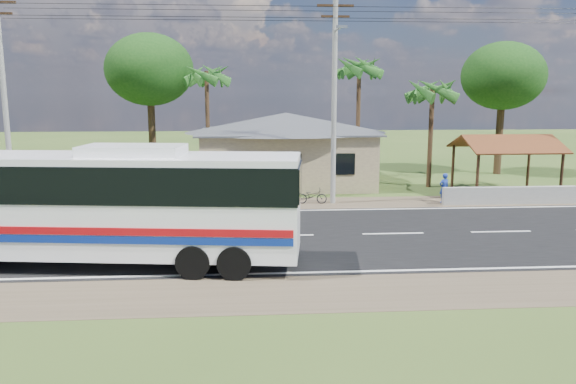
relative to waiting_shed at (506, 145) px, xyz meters
name	(u,v)px	position (x,y,z in m)	size (l,w,h in m)	color
ground	(282,236)	(-13.00, -8.50, -2.73)	(120.00, 120.00, 0.00)	#304B1B
road	(282,236)	(-13.00, -8.50, -2.72)	(120.00, 16.00, 0.03)	black
house	(286,141)	(-12.00, 4.50, -0.09)	(12.40, 10.00, 5.00)	tan
waiting_shed	(506,145)	(0.00, 0.00, 0.00)	(5.20, 4.48, 3.35)	#3C2515
concrete_barrier	(510,195)	(-1.00, -2.90, -2.28)	(7.00, 0.30, 0.90)	#9E9E99
utility_poles	(328,90)	(-10.33, -2.01, 3.04)	(32.80, 2.22, 11.00)	#9E9E99
palm_near	(433,91)	(-3.50, 2.50, 2.98)	(2.80, 2.80, 6.70)	#47301E
palm_mid	(359,69)	(-7.00, 7.00, 4.43)	(2.80, 2.80, 8.20)	#47301E
palm_far	(206,76)	(-17.00, 7.50, 3.95)	(2.80, 2.80, 7.70)	#47301E
tree_behind_house	(149,70)	(-21.00, 9.50, 4.39)	(6.00, 6.00, 9.61)	#47301E
tree_behind_shed	(503,76)	(3.00, 7.50, 3.95)	(5.60, 5.60, 9.02)	#47301E
coach_bus	(103,197)	(-19.06, -11.84, -0.44)	(13.12, 4.32, 4.00)	white
motorcycle	(312,196)	(-11.10, -2.09, -2.33)	(0.54, 1.54, 0.81)	black
person	(444,188)	(-4.24, -2.27, -1.96)	(0.56, 0.37, 1.54)	navy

